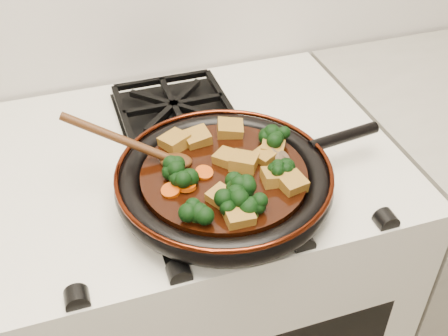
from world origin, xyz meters
name	(u,v)px	position (x,y,z in m)	size (l,w,h in m)	color
stove	(199,300)	(0.00, 1.69, 0.45)	(0.76, 0.60, 0.90)	silver
burner_grate_front	(215,195)	(0.00, 1.55, 0.91)	(0.23, 0.23, 0.03)	black
burner_grate_back	(174,108)	(0.00, 1.83, 0.91)	(0.23, 0.23, 0.03)	black
skillet	(225,180)	(0.02, 1.55, 0.94)	(0.49, 0.37, 0.05)	black
braising_sauce	(224,178)	(0.02, 1.55, 0.95)	(0.28, 0.28, 0.02)	black
tofu_cube_0	(175,142)	(-0.04, 1.65, 0.97)	(0.04, 0.04, 0.02)	olive
tofu_cube_1	(292,184)	(0.11, 1.48, 0.97)	(0.04, 0.04, 0.02)	olive
tofu_cube_2	(244,162)	(0.05, 1.55, 0.97)	(0.04, 0.04, 0.02)	olive
tofu_cube_3	(264,157)	(0.09, 1.56, 0.97)	(0.04, 0.03, 0.02)	olive
tofu_cube_4	(239,216)	(0.00, 1.44, 0.97)	(0.04, 0.04, 0.02)	olive
tofu_cube_5	(197,138)	(0.00, 1.64, 0.97)	(0.04, 0.04, 0.02)	olive
tofu_cube_6	(274,177)	(0.09, 1.50, 0.97)	(0.04, 0.04, 0.02)	olive
tofu_cube_7	(227,158)	(0.03, 1.58, 0.97)	(0.04, 0.04, 0.02)	olive
tofu_cube_8	(272,149)	(0.11, 1.58, 0.97)	(0.04, 0.04, 0.02)	olive
tofu_cube_9	(220,197)	(-0.01, 1.49, 0.97)	(0.04, 0.03, 0.02)	olive
tofu_cube_10	(230,129)	(0.06, 1.65, 0.97)	(0.04, 0.05, 0.02)	olive
broccoli_floret_0	(184,181)	(-0.05, 1.54, 0.97)	(0.06, 0.06, 0.05)	black
broccoli_floret_1	(241,191)	(0.02, 1.48, 0.97)	(0.06, 0.06, 0.06)	black
broccoli_floret_2	(278,140)	(0.13, 1.59, 0.97)	(0.06, 0.06, 0.06)	black
broccoli_floret_3	(195,214)	(-0.06, 1.46, 0.97)	(0.06, 0.06, 0.06)	black
broccoli_floret_4	(237,186)	(0.02, 1.50, 0.97)	(0.06, 0.06, 0.05)	black
broccoli_floret_5	(176,173)	(-0.06, 1.56, 0.97)	(0.06, 0.06, 0.06)	black
broccoli_floret_6	(232,204)	(0.00, 1.46, 0.97)	(0.06, 0.06, 0.05)	black
broccoli_floret_7	(272,138)	(0.12, 1.60, 0.97)	(0.06, 0.06, 0.05)	black
broccoli_floret_8	(283,170)	(0.11, 1.51, 0.97)	(0.06, 0.06, 0.06)	black
broccoli_floret_9	(255,212)	(0.03, 1.44, 0.97)	(0.06, 0.06, 0.05)	black
carrot_coin_0	(198,132)	(0.01, 1.67, 0.96)	(0.03, 0.03, 0.01)	#BB3E05
carrot_coin_1	(171,191)	(-0.08, 1.53, 0.96)	(0.03, 0.03, 0.01)	#BB3E05
carrot_coin_2	(204,173)	(-0.02, 1.55, 0.96)	(0.03, 0.03, 0.01)	#BB3E05
carrot_coin_3	(187,186)	(-0.05, 1.53, 0.96)	(0.03, 0.03, 0.01)	#BB3E05
mushroom_slice_0	(283,160)	(0.12, 1.54, 0.97)	(0.03, 0.03, 0.01)	brown
mushroom_slice_1	(286,170)	(0.11, 1.51, 0.97)	(0.03, 0.03, 0.01)	brown
mushroom_slice_2	(273,148)	(0.11, 1.58, 0.97)	(0.03, 0.03, 0.01)	brown
mushroom_slice_3	(279,154)	(0.12, 1.56, 0.97)	(0.03, 0.03, 0.01)	brown
wooden_spoon	(146,149)	(-0.10, 1.62, 0.98)	(0.13, 0.08, 0.20)	#43240E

